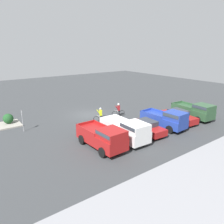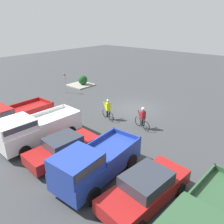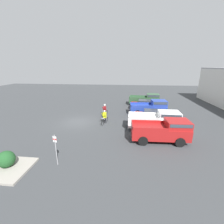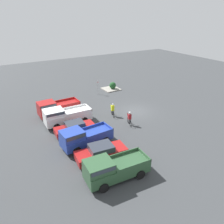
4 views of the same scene
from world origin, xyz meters
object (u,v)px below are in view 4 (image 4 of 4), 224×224
(cyclist_1, at_px, (130,118))
(fire_lane_sign, at_px, (98,86))
(pickup_truck_0, at_px, (112,168))
(pickup_truck_2, at_px, (65,116))
(cyclist_0, at_px, (113,110))
(sedan_1, at_px, (75,128))
(pickup_truck_3, at_px, (56,108))
(shrub, at_px, (113,85))
(sedan_0, at_px, (101,152))
(pickup_truck_1, at_px, (83,137))

(cyclist_1, bearing_deg, fire_lane_sign, -8.55)
(pickup_truck_0, bearing_deg, pickup_truck_2, -0.25)
(cyclist_0, xyz_separation_m, fire_lane_sign, (8.40, -2.20, 0.57))
(sedan_1, bearing_deg, cyclist_0, -73.77)
(pickup_truck_3, bearing_deg, fire_lane_sign, -61.61)
(cyclist_0, height_order, cyclist_1, cyclist_0)
(pickup_truck_0, relative_size, shrub, 4.68)
(sedan_0, height_order, fire_lane_sign, fire_lane_sign)
(pickup_truck_2, relative_size, cyclist_1, 3.21)
(pickup_truck_3, bearing_deg, pickup_truck_1, 179.91)
(sedan_1, height_order, pickup_truck_3, pickup_truck_3)
(sedan_0, bearing_deg, pickup_truck_1, 11.54)
(cyclist_0, bearing_deg, cyclist_1, -171.52)
(cyclist_0, bearing_deg, shrub, -31.00)
(pickup_truck_3, xyz_separation_m, cyclist_0, (-3.86, -6.21, -0.26))
(sedan_0, distance_m, fire_lane_sign, 17.60)
(fire_lane_sign, bearing_deg, sedan_0, 153.47)
(pickup_truck_0, distance_m, pickup_truck_2, 11.18)
(cyclist_0, bearing_deg, sedan_0, 142.34)
(shrub, bearing_deg, sedan_1, 133.56)
(pickup_truck_1, xyz_separation_m, pickup_truck_3, (8.42, -0.01, 0.01))
(sedan_0, height_order, pickup_truck_2, pickup_truck_2)
(pickup_truck_2, bearing_deg, pickup_truck_3, 2.66)
(pickup_truck_1, bearing_deg, pickup_truck_2, -1.45)
(cyclist_1, relative_size, shrub, 1.51)
(sedan_1, xyz_separation_m, cyclist_0, (1.73, -5.95, 0.14))
(pickup_truck_2, height_order, cyclist_0, pickup_truck_2)
(sedan_0, xyz_separation_m, pickup_truck_3, (11.19, 0.55, 0.37))
(sedan_1, height_order, cyclist_0, cyclist_0)
(pickup_truck_3, relative_size, shrub, 4.58)
(pickup_truck_0, height_order, sedan_0, pickup_truck_0)
(sedan_1, distance_m, cyclist_1, 6.57)
(sedan_0, bearing_deg, pickup_truck_3, 2.83)
(pickup_truck_0, bearing_deg, shrub, -31.13)
(pickup_truck_2, bearing_deg, sedan_1, -177.40)
(pickup_truck_1, xyz_separation_m, shrub, (13.73, -11.73, -0.38))
(shrub, bearing_deg, pickup_truck_1, 139.48)
(pickup_truck_3, distance_m, fire_lane_sign, 9.56)
(cyclist_0, xyz_separation_m, cyclist_1, (-3.12, -0.47, 0.03))
(pickup_truck_0, bearing_deg, sedan_0, -9.68)
(pickup_truck_1, relative_size, shrub, 4.58)
(sedan_1, height_order, fire_lane_sign, fire_lane_sign)
(pickup_truck_1, bearing_deg, shrub, -40.52)
(sedan_1, bearing_deg, pickup_truck_2, 2.60)
(sedan_1, distance_m, fire_lane_sign, 13.02)
(pickup_truck_1, distance_m, cyclist_1, 6.85)
(cyclist_1, bearing_deg, pickup_truck_2, 57.34)
(cyclist_0, distance_m, fire_lane_sign, 8.70)
(pickup_truck_0, relative_size, fire_lane_sign, 2.29)
(sedan_1, bearing_deg, pickup_truck_3, 2.63)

